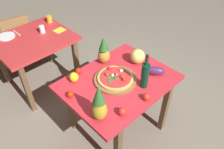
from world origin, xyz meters
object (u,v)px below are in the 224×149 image
at_px(pineapple_right, 104,51).
at_px(drinking_glass_water, 42,29).
at_px(display_table, 118,88).
at_px(drinking_glass_juice, 49,19).
at_px(dining_chair, 17,38).
at_px(pizza, 116,77).
at_px(bell_pepper, 74,77).
at_px(tomato_at_corner, 78,71).
at_px(tomato_near_board, 122,111).
at_px(pineapple_left, 99,105).
at_px(dinner_plate, 6,36).
at_px(pizza_board, 115,80).
at_px(melon, 138,56).
at_px(eggplant, 155,71).
at_px(tomato_by_bottle, 146,97).
at_px(napkin_folded, 59,30).
at_px(wine_bottle, 145,75).
at_px(background_table, 34,46).
at_px(knife_utensil, 17,33).

xyz_separation_m(pineapple_right, drinking_glass_water, (-0.15, 1.04, -0.09)).
relative_size(display_table, drinking_glass_juice, 11.25).
bearing_deg(dining_chair, display_table, 104.08).
relative_size(pizza, bell_pepper, 3.46).
distance_m(pizza, tomato_at_corner, 0.40).
height_order(tomato_near_board, drinking_glass_water, drinking_glass_water).
relative_size(display_table, pineapple_left, 3.01).
bearing_deg(dinner_plate, pizza_board, -74.90).
relative_size(dining_chair, pineapple_left, 2.32).
distance_m(pizza, drinking_glass_juice, 1.55).
bearing_deg(pineapple_right, melon, -44.59).
xyz_separation_m(dining_chair, melon, (0.56, -1.92, 0.37)).
bearing_deg(tomato_near_board, eggplant, 12.12).
bearing_deg(tomato_by_bottle, napkin_folded, 85.02).
height_order(pineapple_left, drinking_glass_juice, pineapple_left).
distance_m(pizza, melon, 0.39).
relative_size(dining_chair, drinking_glass_juice, 8.65).
xyz_separation_m(wine_bottle, melon, (0.24, 0.30, -0.06)).
relative_size(dining_chair, tomato_by_bottle, 12.41).
height_order(dining_chair, tomato_near_board, dining_chair).
height_order(tomato_at_corner, napkin_folded, tomato_at_corner).
bearing_deg(tomato_by_bottle, tomato_near_board, 173.75).
bearing_deg(dining_chair, drinking_glass_water, 111.56).
relative_size(tomato_by_bottle, drinking_glass_juice, 0.70).
bearing_deg(tomato_by_bottle, background_table, 97.43).
relative_size(background_table, melon, 5.92).
xyz_separation_m(pineapple_right, eggplant, (0.24, -0.52, -0.10)).
bearing_deg(tomato_at_corner, napkin_folded, 68.14).
bearing_deg(melon, knife_utensil, 113.70).
bearing_deg(melon, pineapple_left, -160.21).
bearing_deg(napkin_folded, tomato_near_board, -104.90).
relative_size(display_table, pizza_board, 2.56).
xyz_separation_m(dining_chair, tomato_by_bottle, (0.19, -2.35, 0.32)).
xyz_separation_m(pizza_board, pineapple_left, (-0.42, -0.24, 0.15)).
height_order(background_table, dinner_plate, dinner_plate).
distance_m(dining_chair, eggplant, 2.27).
distance_m(tomato_at_corner, napkin_folded, 0.97).
xyz_separation_m(pineapple_left, eggplant, (0.79, 0.03, -0.12)).
xyz_separation_m(bell_pepper, dinner_plate, (-0.13, 1.29, -0.04)).
relative_size(pineapple_right, napkin_folded, 2.29).
bearing_deg(dining_chair, tomato_at_corner, 97.56).
bearing_deg(tomato_near_board, wine_bottle, 13.97).
bearing_deg(display_table, eggplant, -29.15).
xyz_separation_m(background_table, pineapple_left, (-0.22, -1.56, 0.28)).
bearing_deg(dining_chair, bell_pepper, 94.17).
height_order(wine_bottle, tomato_near_board, wine_bottle).
bearing_deg(drinking_glass_juice, tomato_at_corner, -108.44).
xyz_separation_m(pineapple_left, tomato_near_board, (0.16, -0.11, -0.13)).
distance_m(background_table, pineapple_left, 1.60).
bearing_deg(eggplant, tomato_by_bottle, -154.39).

